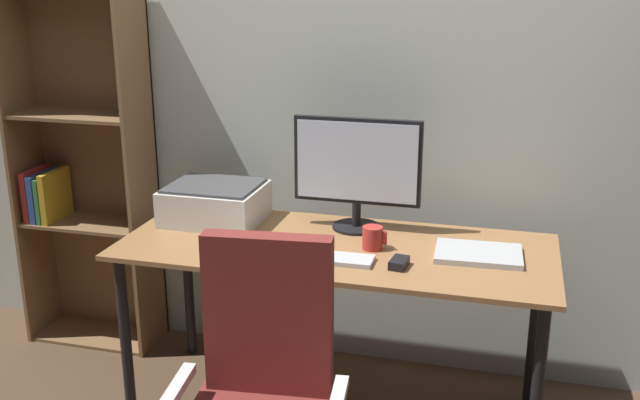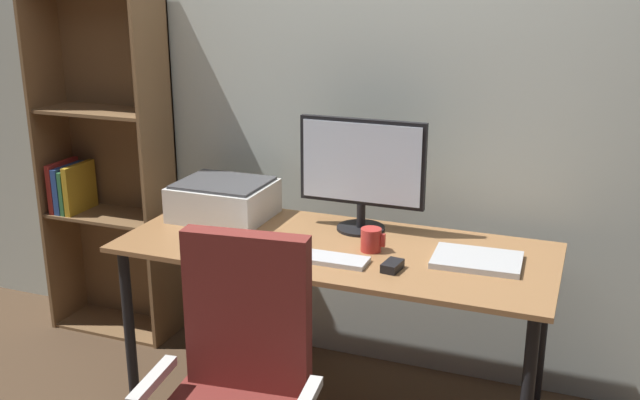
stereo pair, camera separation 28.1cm
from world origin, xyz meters
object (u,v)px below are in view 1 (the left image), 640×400
Objects in this scene: monitor at (357,167)px; bookshelf at (83,171)px; keyboard at (334,258)px; printer at (215,203)px; desk at (336,264)px; laptop at (478,254)px; mouse at (399,263)px; coffee_mug at (373,238)px.

bookshelf is (-1.37, 0.14, -0.15)m from monitor.
bookshelf is at bearing 174.19° from monitor.
keyboard is 0.69m from printer.
desk is 0.56m from laptop.
bookshelf reaches higher than mouse.
laptop is at bearing 40.72° from mouse.
printer is at bearing 166.88° from mouse.
monitor reaches higher than printer.
coffee_mug is (0.15, -0.01, 0.13)m from desk.
monitor reaches higher than mouse.
printer is at bearing 165.09° from desk.
mouse is 0.06× the size of bookshelf.
printer is (-0.61, -0.06, -0.18)m from monitor.
printer is 0.23× the size of bookshelf.
laptop is at bearing 19.14° from keyboard.
laptop reaches higher than desk.
keyboard is at bearing -77.78° from desk.
coffee_mug is at bearing -13.50° from bookshelf.
monitor is 0.60m from laptop.
bookshelf is at bearing 166.50° from coffee_mug.
keyboard is 3.02× the size of mouse.
laptop is at bearing -6.78° from printer.
keyboard is at bearing -162.98° from laptop.
desk is at bearing 177.60° from coffee_mug.
monitor is 0.33m from coffee_mug.
mouse is 1.69m from bookshelf.
printer reaches higher than coffee_mug.
monitor is 1.64× the size of laptop.
bookshelf reaches higher than desk.
coffee_mug is (0.11, -0.22, -0.22)m from monitor.
desk is 1.39m from bookshelf.
keyboard is 3.04× the size of coffee_mug.
coffee_mug is at bearing -62.48° from monitor.
keyboard is 0.20m from coffee_mug.
keyboard is at bearing -27.50° from printer.
monitor is at bearing 130.13° from mouse.
monitor is at bearing 89.49° from keyboard.
mouse is at bearing -50.43° from coffee_mug.
monitor is 0.64m from printer.
coffee_mug reaches higher than laptop.
desk is 5.29× the size of laptop.
laptop is (0.55, 0.02, 0.09)m from desk.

